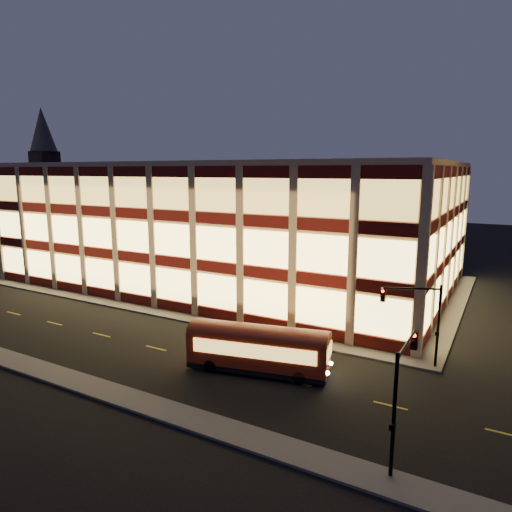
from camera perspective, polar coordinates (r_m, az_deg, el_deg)
The scene contains 10 objects.
ground at distance 43.73m, azimuth -11.10°, elevation -7.70°, with size 200.00×200.00×0.00m, color black.
sidewalk_office_south at distance 46.33m, azimuth -13.16°, elevation -6.63°, with size 54.00×2.00×0.15m, color #514F4C.
sidewalk_office_east at distance 50.47m, azimuth 23.51°, elevation -5.82°, with size 2.00×30.00×0.15m, color #514F4C.
sidewalk_near at distance 35.53m, azimuth -25.11°, elevation -12.83°, with size 100.00×2.00×0.15m, color #514F4C.
office_building at distance 57.30m, azimuth -2.63°, elevation 4.26°, with size 50.45×30.45×14.50m.
church_tower at distance 120.70m, azimuth -24.63°, elevation 7.52°, with size 5.00×5.00×18.00m, color #2D2621.
church_spire at distance 120.97m, azimuth -25.16°, elevation 14.14°, with size 6.00×6.00×10.00m, color #4C473F.
traffic_signal_far at distance 33.44m, azimuth 19.60°, elevation -6.51°, with size 3.79×1.87×6.00m.
traffic_signal_near at distance 22.81m, azimuth 17.84°, elevation -14.51°, with size 0.32×4.45×6.00m.
trolley_bus at distance 31.72m, azimuth 0.27°, elevation -11.21°, with size 9.95×4.40×3.27m.
Camera 1 is at (27.17, -31.44, 13.64)m, focal length 32.00 mm.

